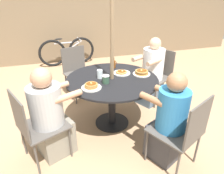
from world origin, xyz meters
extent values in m
plane|color=tan|center=(0.00, 0.00, 0.00)|extent=(12.00, 12.00, 0.00)
cube|color=#7A664C|center=(0.00, 3.15, 0.90)|extent=(10.00, 0.06, 1.80)
cylinder|color=black|center=(0.00, 0.00, 0.01)|extent=(0.50, 0.50, 0.01)
cylinder|color=black|center=(0.00, 0.00, 0.35)|extent=(0.10, 0.10, 0.70)
cylinder|color=black|center=(0.00, 0.00, 0.72)|extent=(1.25, 1.25, 0.02)
cylinder|color=#846B4C|center=(0.00, 0.00, 1.12)|extent=(0.05, 0.05, 2.25)
cylinder|color=#514C47|center=(-0.82, -0.14, 0.21)|extent=(0.02, 0.02, 0.43)
cylinder|color=#514C47|center=(-0.66, -0.51, 0.21)|extent=(0.02, 0.02, 0.43)
cylinder|color=#514C47|center=(-1.19, -0.30, 0.21)|extent=(0.02, 0.02, 0.43)
cylinder|color=#514C47|center=(-1.03, -0.66, 0.21)|extent=(0.02, 0.02, 0.43)
cube|color=#514C47|center=(-0.93, -0.40, 0.44)|extent=(0.62, 0.62, 0.02)
cube|color=#514C47|center=(-1.13, -0.49, 0.67)|extent=(0.19, 0.42, 0.45)
cube|color=gray|center=(-0.82, -0.36, 0.21)|extent=(0.48, 0.46, 0.43)
cylinder|color=#B2B2B2|center=(-0.87, -0.38, 0.67)|extent=(0.36, 0.36, 0.48)
sphere|color=tan|center=(-0.87, -0.38, 1.00)|extent=(0.22, 0.22, 0.22)
cylinder|color=tan|center=(-0.75, -0.17, 0.78)|extent=(0.33, 0.19, 0.07)
cylinder|color=tan|center=(-0.63, -0.43, 0.78)|extent=(0.33, 0.19, 0.07)
cylinder|color=#514C47|center=(0.16, -0.82, 0.21)|extent=(0.02, 0.02, 0.43)
cylinder|color=#514C47|center=(0.52, -0.65, 0.21)|extent=(0.02, 0.02, 0.43)
cylinder|color=#514C47|center=(0.32, -1.18, 0.21)|extent=(0.02, 0.02, 0.43)
cylinder|color=#514C47|center=(0.69, -1.01, 0.21)|extent=(0.02, 0.02, 0.43)
cube|color=#514C47|center=(0.42, -0.92, 0.44)|extent=(0.62, 0.62, 0.02)
cube|color=#514C47|center=(0.52, -1.12, 0.67)|extent=(0.41, 0.20, 0.45)
cube|color=#3D3D42|center=(0.38, -0.82, 0.21)|extent=(0.42, 0.44, 0.43)
cylinder|color=teal|center=(0.40, -0.86, 0.67)|extent=(0.33, 0.33, 0.48)
sphere|color=#A3704C|center=(0.40, -0.86, 1.00)|extent=(0.20, 0.20, 0.20)
cylinder|color=#A3704C|center=(0.20, -0.76, 0.78)|extent=(0.18, 0.29, 0.07)
cylinder|color=#A3704C|center=(0.44, -0.65, 0.78)|extent=(0.18, 0.29, 0.07)
cylinder|color=#514C47|center=(0.81, 0.19, 0.21)|extent=(0.02, 0.02, 0.43)
cylinder|color=#514C47|center=(0.63, 0.54, 0.21)|extent=(0.02, 0.02, 0.43)
cylinder|color=#514C47|center=(1.17, 0.37, 0.21)|extent=(0.02, 0.02, 0.43)
cylinder|color=#514C47|center=(0.99, 0.72, 0.21)|extent=(0.02, 0.02, 0.43)
cube|color=#514C47|center=(0.90, 0.45, 0.44)|extent=(0.63, 0.63, 0.02)
cube|color=#514C47|center=(1.10, 0.55, 0.67)|extent=(0.22, 0.41, 0.45)
cube|color=slate|center=(0.80, 0.40, 0.21)|extent=(0.48, 0.47, 0.43)
cylinder|color=white|center=(0.85, 0.43, 0.69)|extent=(0.35, 0.35, 0.53)
sphere|color=#DBA884|center=(0.85, 0.43, 1.04)|extent=(0.19, 0.19, 0.19)
cylinder|color=#DBA884|center=(0.74, 0.21, 0.82)|extent=(0.32, 0.21, 0.07)
cylinder|color=#DBA884|center=(0.61, 0.47, 0.82)|extent=(0.32, 0.21, 0.07)
cylinder|color=#514C47|center=(-0.05, 0.83, 0.21)|extent=(0.02, 0.02, 0.43)
cylinder|color=#514C47|center=(-0.43, 0.71, 0.21)|extent=(0.02, 0.02, 0.43)
cylinder|color=#514C47|center=(-0.17, 1.21, 0.21)|extent=(0.02, 0.02, 0.43)
cylinder|color=#514C47|center=(-0.55, 1.09, 0.21)|extent=(0.02, 0.02, 0.43)
cube|color=#514C47|center=(-0.30, 0.96, 0.44)|extent=(0.59, 0.59, 0.02)
cube|color=#514C47|center=(-0.37, 1.18, 0.67)|extent=(0.43, 0.15, 0.45)
cylinder|color=silver|center=(0.19, 0.13, 0.73)|extent=(0.25, 0.25, 0.01)
cylinder|color=#AD7A3D|center=(0.18, 0.13, 0.75)|extent=(0.15, 0.15, 0.01)
cylinder|color=#AD7A3D|center=(0.18, 0.12, 0.75)|extent=(0.16, 0.16, 0.01)
ellipsoid|color=brown|center=(0.19, 0.13, 0.76)|extent=(0.12, 0.11, 0.00)
cube|color=#F4E084|center=(0.19, 0.13, 0.77)|extent=(0.02, 0.02, 0.01)
cylinder|color=silver|center=(-0.33, -0.21, 0.73)|extent=(0.25, 0.25, 0.01)
cylinder|color=#AD7A3D|center=(-0.33, -0.20, 0.75)|extent=(0.16, 0.16, 0.01)
cylinder|color=#AD7A3D|center=(-0.33, -0.20, 0.76)|extent=(0.16, 0.16, 0.01)
cylinder|color=#AD7A3D|center=(-0.33, -0.21, 0.77)|extent=(0.16, 0.16, 0.01)
cylinder|color=#AD7A3D|center=(-0.33, -0.21, 0.78)|extent=(0.15, 0.15, 0.01)
ellipsoid|color=brown|center=(-0.33, -0.21, 0.79)|extent=(0.13, 0.12, 0.00)
cube|color=#F4E084|center=(-0.33, -0.21, 0.80)|extent=(0.03, 0.03, 0.01)
cylinder|color=silver|center=(0.44, 0.01, 0.73)|extent=(0.25, 0.25, 0.01)
cylinder|color=#AD7A3D|center=(0.44, 0.01, 0.75)|extent=(0.19, 0.19, 0.01)
cylinder|color=#AD7A3D|center=(0.44, 0.02, 0.76)|extent=(0.18, 0.18, 0.01)
cylinder|color=#AD7A3D|center=(0.44, 0.02, 0.77)|extent=(0.17, 0.17, 0.01)
cylinder|color=#AD7A3D|center=(0.44, 0.01, 0.78)|extent=(0.18, 0.18, 0.01)
ellipsoid|color=brown|center=(0.44, 0.01, 0.79)|extent=(0.15, 0.14, 0.00)
cube|color=#F4E084|center=(0.44, 0.01, 0.79)|extent=(0.03, 0.03, 0.01)
cylinder|color=brown|center=(0.14, 0.38, 0.78)|extent=(0.07, 0.07, 0.11)
cylinder|color=brown|center=(0.14, 0.38, 0.86)|extent=(0.03, 0.03, 0.05)
torus|color=brown|center=(0.17, 0.38, 0.80)|extent=(0.05, 0.01, 0.05)
cylinder|color=#33513D|center=(-0.12, -0.12, 0.78)|extent=(0.09, 0.09, 0.10)
cylinder|color=white|center=(-0.12, -0.12, 0.83)|extent=(0.09, 0.09, 0.01)
cylinder|color=silver|center=(-0.15, 0.07, 0.79)|extent=(0.08, 0.08, 0.12)
torus|color=black|center=(-0.72, 2.80, 0.35)|extent=(0.69, 0.12, 0.69)
torus|color=black|center=(0.03, 2.87, 0.35)|extent=(0.69, 0.12, 0.69)
cylinder|color=#B2B2B7|center=(-0.34, 2.84, 0.58)|extent=(0.62, 0.09, 0.03)
cylinder|color=#B2B2B7|center=(-0.19, 2.85, 0.46)|extent=(0.47, 0.08, 0.27)
cylinder|color=#B2B2B7|center=(-0.53, 2.82, 0.63)|extent=(0.03, 0.03, 0.09)
ellipsoid|color=black|center=(-0.53, 2.82, 0.69)|extent=(0.21, 0.09, 0.04)
cylinder|color=#B2B2B7|center=(0.00, 2.87, 0.64)|extent=(0.07, 0.44, 0.03)
camera|label=1|loc=(-0.73, -2.36, 1.81)|focal=32.00mm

